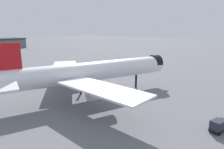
# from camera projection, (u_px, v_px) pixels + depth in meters

# --- Properties ---
(ground) EXTENTS (900.00, 900.00, 0.00)m
(ground) POSITION_uv_depth(u_px,v_px,m) (100.00, 96.00, 70.55)
(ground) COLOR slate
(airliner_near_gate) EXTENTS (66.95, 59.85, 20.02)m
(airliner_near_gate) POSITION_uv_depth(u_px,v_px,m) (91.00, 72.00, 68.53)
(airliner_near_gate) COLOR white
(airliner_near_gate) RESTS_ON ground
(service_truck_front) EXTENTS (5.95, 4.04, 3.00)m
(service_truck_front) POSITION_uv_depth(u_px,v_px,m) (220.00, 125.00, 45.88)
(service_truck_front) COLOR black
(service_truck_front) RESTS_ON ground
(traffic_cone_wingtip) EXTENTS (0.52, 0.52, 0.64)m
(traffic_cone_wingtip) POSITION_uv_depth(u_px,v_px,m) (3.00, 88.00, 78.87)
(traffic_cone_wingtip) COLOR #F2600C
(traffic_cone_wingtip) RESTS_ON ground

